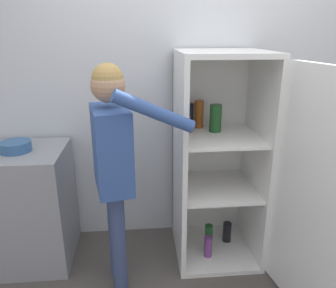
# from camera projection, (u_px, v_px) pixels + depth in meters

# --- Properties ---
(wall_back) EXTENTS (7.00, 0.06, 2.55)m
(wall_back) POSITION_uv_depth(u_px,v_px,m) (187.00, 90.00, 2.67)
(wall_back) COLOR silver
(wall_back) RESTS_ON ground_plane
(refrigerator) EXTENTS (0.79, 1.28, 1.61)m
(refrigerator) POSITION_uv_depth(u_px,v_px,m) (232.00, 165.00, 2.41)
(refrigerator) COLOR white
(refrigerator) RESTS_ON ground_plane
(person) EXTENTS (0.66, 0.50, 1.56)m
(person) POSITION_uv_depth(u_px,v_px,m) (113.00, 153.00, 2.08)
(person) COLOR #384770
(person) RESTS_ON ground_plane
(counter) EXTENTS (0.68, 0.58, 0.92)m
(counter) POSITION_uv_depth(u_px,v_px,m) (25.00, 207.00, 2.50)
(counter) COLOR gray
(counter) RESTS_ON ground_plane
(bowl) EXTENTS (0.21, 0.21, 0.07)m
(bowl) POSITION_uv_depth(u_px,v_px,m) (16.00, 146.00, 2.33)
(bowl) COLOR #335B8E
(bowl) RESTS_ON counter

